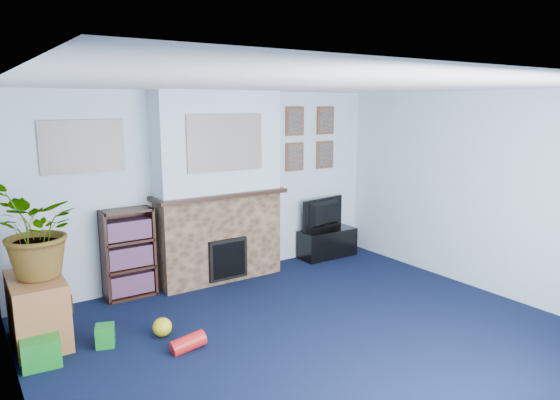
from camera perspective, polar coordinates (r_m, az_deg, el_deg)
floor at (r=5.02m, az=4.31°, el=-15.57°), size 5.00×4.50×0.01m
ceiling at (r=4.50m, az=4.75°, el=12.94°), size 5.00×4.50×0.01m
wall_back at (r=6.50m, az=-7.84°, el=1.63°), size 5.00×0.04×2.40m
wall_left at (r=3.69m, az=-27.93°, el=-6.75°), size 0.04×4.50×2.40m
wall_right at (r=6.44m, az=22.28°, el=0.83°), size 0.04×4.50×2.40m
chimney_breast at (r=6.32m, az=-7.02°, el=1.24°), size 1.72×0.50×2.40m
collage_main at (r=6.06m, az=-6.25°, el=6.52°), size 1.00×0.03×0.68m
collage_left at (r=5.91m, az=-21.61°, el=5.71°), size 0.90×0.03×0.58m
portrait_tl at (r=7.07m, az=1.69°, el=8.99°), size 0.30×0.03×0.40m
portrait_tr at (r=7.40m, az=5.21°, el=9.04°), size 0.30×0.03×0.40m
portrait_bl at (r=7.10m, az=1.67°, el=4.95°), size 0.30×0.03×0.40m
portrait_br at (r=7.43m, az=5.14°, el=5.18°), size 0.30×0.03×0.40m
tv_stand at (r=7.46m, az=5.42°, el=-4.78°), size 0.87×0.37×0.41m
television at (r=7.38m, az=5.38°, el=-1.62°), size 0.81×0.22×0.46m
bookshelf at (r=6.12m, az=-16.93°, el=-6.06°), size 0.58×0.28×1.05m
sideboard at (r=5.34m, az=-25.99°, el=-10.95°), size 0.46×0.83×0.64m
potted_plant at (r=5.08m, az=-26.06°, el=-3.11°), size 0.89×0.97×0.92m
mantel_clock at (r=6.28m, az=-6.72°, el=1.52°), size 0.11×0.06×0.15m
mantel_candle at (r=6.41m, az=-4.49°, el=1.84°), size 0.05×0.05×0.18m
mantel_teddy at (r=6.06m, az=-11.28°, el=0.99°), size 0.13×0.13×0.13m
mantel_can at (r=6.59m, az=-1.84°, el=1.94°), size 0.06×0.06×0.11m
green_crate at (r=4.96m, az=-25.65°, el=-15.25°), size 0.33×0.28×0.25m
toy_ball at (r=5.16m, az=-13.31°, el=-13.99°), size 0.19×0.19×0.19m
toy_block at (r=5.11m, az=-19.36°, el=-14.34°), size 0.21×0.21×0.20m
toy_tube at (r=4.86m, az=-10.46°, el=-15.78°), size 0.34×0.15×0.19m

